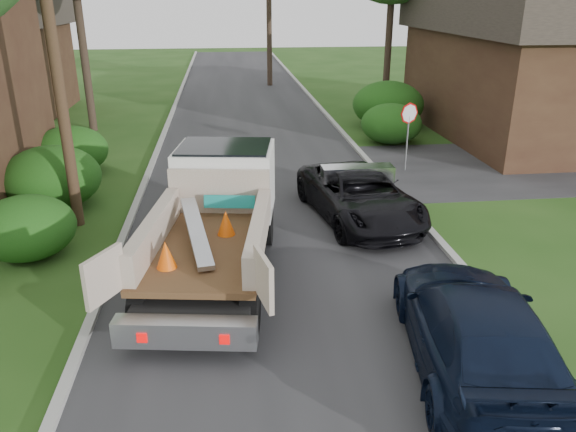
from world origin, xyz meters
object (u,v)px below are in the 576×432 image
Objects in this scene: utility_pole at (51,31)px; house_right at (546,63)px; stop_sign at (409,122)px; navy_suv at (476,329)px; flatbed_truck at (219,206)px; black_pickup at (359,195)px.

utility_pole is 20.66m from house_right.
stop_sign is 11.80m from navy_suv.
stop_sign is 9.48m from flatbed_truck.
utility_pole reaches higher than black_pickup.
house_right is at bearing 32.66° from stop_sign.
house_right is 2.49× the size of black_pickup.
flatbed_truck is at bearing -33.80° from utility_pole.
black_pickup is 0.97× the size of navy_suv.
navy_suv is (0.34, -7.00, 0.06)m from black_pickup.
house_right is at bearing 47.28° from flatbed_truck.
utility_pole reaches higher than flatbed_truck.
flatbed_truck is (-14.53, -11.66, -1.79)m from house_right.
stop_sign is 5.40m from black_pickup.
stop_sign is at bearing 48.94° from black_pickup.
black_pickup is (7.88, -0.48, -4.45)m from utility_pole.
utility_pole is 9.06m from black_pickup.
stop_sign is 0.25× the size of utility_pole.
utility_pole is at bearing -33.43° from navy_suv.
house_right is 2.41× the size of navy_suv.
navy_suv is (-2.46, -11.50, -1.00)m from stop_sign.
utility_pole reaches higher than house_right.
stop_sign is 9.37m from house_right.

